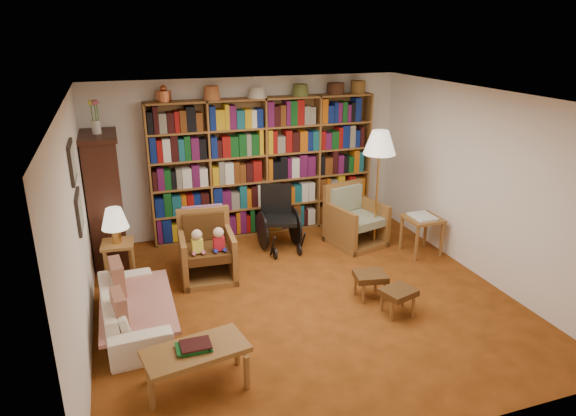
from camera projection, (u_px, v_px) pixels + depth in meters
name	position (u px, v px, depth m)	size (l,w,h in m)	color
floor	(303.00, 298.00, 6.46)	(5.00, 5.00, 0.00)	#8D4315
ceiling	(305.00, 97.00, 5.63)	(5.00, 5.00, 0.00)	white
wall_back	(250.00, 156.00, 8.27)	(5.00, 5.00, 0.00)	white
wall_front	(422.00, 309.00, 3.82)	(5.00, 5.00, 0.00)	white
wall_left	(77.00, 230.00, 5.29)	(5.00, 5.00, 0.00)	white
wall_right	(480.00, 184.00, 6.81)	(5.00, 5.00, 0.00)	white
bookshelf	(265.00, 163.00, 8.21)	(3.60, 0.30, 2.42)	brown
curio_cabinet	(105.00, 197.00, 7.24)	(0.50, 0.95, 2.40)	#34170E
framed_pictures	(76.00, 187.00, 5.43)	(0.03, 0.52, 0.97)	black
sofa	(133.00, 308.00, 5.77)	(0.64, 1.63, 0.48)	white
sofa_throw	(137.00, 303.00, 5.76)	(0.80, 1.49, 0.04)	beige
cushion_left	(118.00, 280.00, 5.97)	(0.13, 0.41, 0.41)	maroon
cushion_right	(119.00, 309.00, 5.34)	(0.12, 0.37, 0.37)	maroon
side_table_lamp	(119.00, 252.00, 6.81)	(0.44, 0.44, 0.54)	brown
table_lamp	(115.00, 220.00, 6.65)	(0.35, 0.35, 0.48)	#BF883D
armchair_leather	(206.00, 250.00, 6.95)	(0.76, 0.81, 0.92)	brown
armchair_sage	(354.00, 221.00, 8.04)	(0.92, 0.94, 0.92)	brown
wheelchair	(279.00, 220.00, 7.82)	(0.60, 0.78, 0.98)	black
floor_lamp	(380.00, 147.00, 7.49)	(0.48, 0.48, 1.81)	#BF883D
side_table_papers	(422.00, 223.00, 7.60)	(0.51, 0.51, 0.60)	brown
footstool_a	(370.00, 278.00, 6.40)	(0.44, 0.40, 0.33)	#492C13
footstool_b	(398.00, 294.00, 6.03)	(0.46, 0.42, 0.32)	#492C13
coffee_table	(196.00, 353.00, 4.79)	(1.03, 0.65, 0.46)	brown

